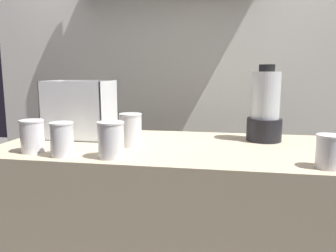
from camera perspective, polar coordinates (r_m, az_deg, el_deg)
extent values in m
cube|color=tan|center=(1.54, 0.00, -19.88)|extent=(1.40, 0.64, 0.90)
cube|color=silver|center=(2.10, 3.71, 10.72)|extent=(2.60, 0.04, 2.50)
cube|color=white|center=(1.59, -14.75, -1.72)|extent=(0.29, 0.22, 0.01)
cube|color=white|center=(1.48, -16.73, 2.35)|extent=(0.29, 0.01, 0.26)
cube|color=white|center=(1.67, -13.38, 3.28)|extent=(0.29, 0.01, 0.26)
cube|color=white|center=(1.64, -19.39, 2.88)|extent=(0.01, 0.22, 0.26)
cube|color=white|center=(1.52, -10.16, 2.80)|extent=(0.01, 0.22, 0.26)
cone|color=orange|center=(1.60, -15.04, -1.04)|extent=(0.14, 0.16, 0.03)
cone|color=orange|center=(1.60, -16.42, -0.95)|extent=(0.16, 0.12, 0.03)
cone|color=orange|center=(1.60, -15.47, -0.95)|extent=(0.17, 0.14, 0.03)
cone|color=orange|center=(1.58, -14.02, -0.89)|extent=(0.17, 0.06, 0.04)
cone|color=orange|center=(1.56, -14.59, 0.02)|extent=(0.12, 0.14, 0.03)
cone|color=orange|center=(1.58, -13.98, -0.25)|extent=(0.06, 0.19, 0.03)
cone|color=orange|center=(1.58, -14.10, 0.14)|extent=(0.15, 0.09, 0.03)
cone|color=orange|center=(1.60, -16.03, 0.06)|extent=(0.14, 0.15, 0.03)
cone|color=orange|center=(1.58, -15.35, 0.89)|extent=(0.08, 0.18, 0.03)
cone|color=orange|center=(1.57, -14.57, 0.63)|extent=(0.08, 0.15, 0.02)
cylinder|color=black|center=(1.51, 16.31, -0.58)|extent=(0.15, 0.15, 0.10)
cylinder|color=silver|center=(1.49, 16.58, 5.14)|extent=(0.12, 0.12, 0.20)
cylinder|color=orange|center=(1.50, 16.43, 2.05)|extent=(0.11, 0.11, 0.04)
cylinder|color=black|center=(1.49, 16.79, 9.60)|extent=(0.07, 0.07, 0.03)
cylinder|color=white|center=(1.34, -22.45, -1.76)|extent=(0.09, 0.09, 0.12)
cylinder|color=maroon|center=(1.35, -22.40, -2.54)|extent=(0.08, 0.08, 0.08)
cylinder|color=white|center=(1.33, -22.61, 0.84)|extent=(0.09, 0.09, 0.01)
cylinder|color=white|center=(1.24, -17.90, -2.34)|extent=(0.08, 0.08, 0.12)
cylinder|color=red|center=(1.25, -17.87, -3.03)|extent=(0.08, 0.08, 0.09)
cylinder|color=white|center=(1.23, -18.05, 0.46)|extent=(0.09, 0.09, 0.01)
cylinder|color=white|center=(1.18, -9.85, -2.53)|extent=(0.09, 0.09, 0.12)
cylinder|color=orange|center=(1.18, -9.83, -3.51)|extent=(0.08, 0.08, 0.08)
cylinder|color=white|center=(1.17, -9.94, 0.57)|extent=(0.10, 0.10, 0.01)
cylinder|color=white|center=(1.35, -6.46, -0.80)|extent=(0.09, 0.09, 0.13)
cylinder|color=yellow|center=(1.35, -6.44, -1.75)|extent=(0.08, 0.08, 0.08)
cylinder|color=white|center=(1.34, -6.51, 2.03)|extent=(0.09, 0.09, 0.01)
cylinder|color=white|center=(1.16, 26.15, -4.15)|extent=(0.08, 0.08, 0.10)
cylinder|color=orange|center=(1.16, 26.10, -4.81)|extent=(0.07, 0.07, 0.07)
cylinder|color=white|center=(1.15, 26.35, -1.53)|extent=(0.08, 0.08, 0.01)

